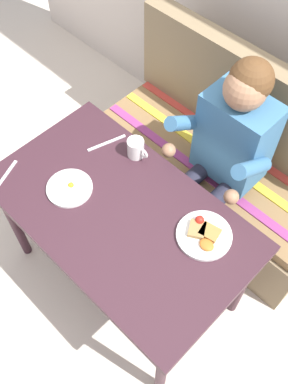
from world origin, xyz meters
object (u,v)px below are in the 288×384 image
knife (107,143)px  person (225,149)px  fork (6,174)px  coffee_mug (136,148)px  table (121,221)px  plate_breakfast (204,234)px  couch (218,167)px  plate_eggs (70,188)px

knife → person: bearing=57.6°
fork → coffee_mug: bearing=33.3°
table → fork: (-0.51, -0.23, 0.08)m
person → plate_breakfast: person is taller
couch → person: size_ratio=1.19×
table → coffee_mug: size_ratio=10.17×
plate_breakfast → knife: (-0.66, 0.06, -0.01)m
table → couch: couch is taller
couch → fork: bearing=-117.3°
coffee_mug → fork: size_ratio=0.69×
fork → person: bearing=30.2°
plate_eggs → couch: bearing=73.8°
couch → person: person is taller
couch → coffee_mug: 0.69m
table → fork: size_ratio=7.06×
couch → coffee_mug: bearing=-109.2°
plate_breakfast → fork: 0.94m
coffee_mug → knife: 0.17m
knife → table: bearing=-17.1°
plate_breakfast → coffee_mug: 0.52m
table → plate_breakfast: 0.39m
table → couch: size_ratio=0.83×
person → couch: bearing=122.1°
couch → knife: bearing=-120.8°
fork → couch: bearing=40.2°
couch → person: 0.46m
couch → plate_eggs: couch is taller
plate_breakfast → fork: bearing=-155.1°
person → plate_breakfast: bearing=-61.8°
couch → plate_breakfast: bearing=-60.6°
coffee_mug → person: bearing=48.5°
fork → knife: (0.19, 0.45, 0.00)m
plate_eggs → coffee_mug: size_ratio=1.76×
coffee_mug → fork: bearing=-124.2°
table → couch: bearing=90.0°
table → fork: bearing=-155.7°
plate_eggs → coffee_mug: 0.36m
plate_eggs → fork: 0.31m
couch → plate_eggs: 0.97m
plate_breakfast → plate_eggs: bearing=-157.5°
person → plate_breakfast: (0.23, -0.43, 0.00)m
plate_eggs → fork: size_ratio=1.22×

